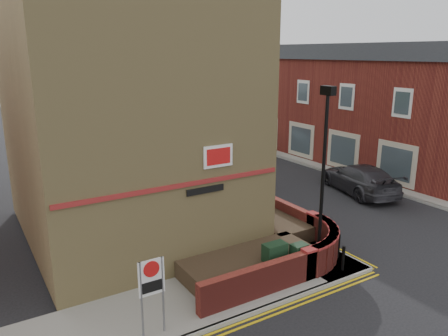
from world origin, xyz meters
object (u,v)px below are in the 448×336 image
lamppost (323,177)px  utility_cabinet_large (275,260)px  zone_sign (152,283)px  silver_car_near (234,168)px

lamppost → utility_cabinet_large: size_ratio=5.25×
lamppost → zone_sign: lamppost is taller
utility_cabinet_large → silver_car_near: silver_car_near is taller
lamppost → silver_car_near: bearing=72.5°
zone_sign → silver_car_near: size_ratio=0.48×
utility_cabinet_large → silver_car_near: 11.94m
lamppost → silver_car_near: 11.61m
zone_sign → utility_cabinet_large: bearing=9.7°
utility_cabinet_large → silver_car_near: (5.30, 10.69, 0.04)m
utility_cabinet_large → zone_sign: zone_sign is taller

